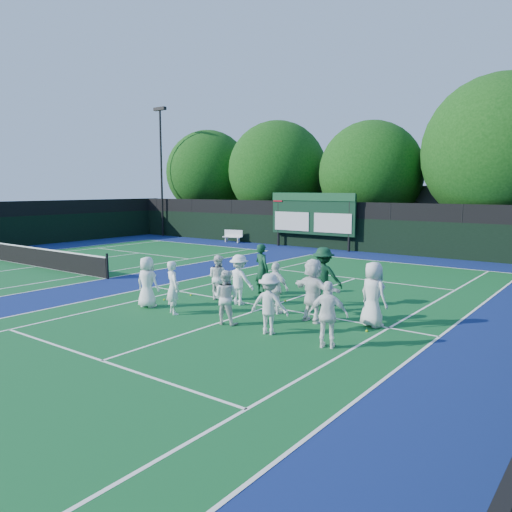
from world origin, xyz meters
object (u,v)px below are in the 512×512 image
Objects in this scene: tennis_net at (37,257)px; coach_left at (262,269)px; bench at (233,236)px; scoreboard at (312,214)px.

tennis_net is 6.09× the size of coach_left.
tennis_net is at bearing -92.51° from bench.
scoreboard is 6.59m from bench.
scoreboard reaches higher than tennis_net.
scoreboard reaches higher than coach_left.
coach_left is at bearing 6.57° from tennis_net.
bench is (0.63, 14.36, -0.01)m from tennis_net.
scoreboard is 3.23× the size of coach_left.
coach_left is (12.04, -12.90, 0.45)m from bench.
coach_left reaches higher than tennis_net.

